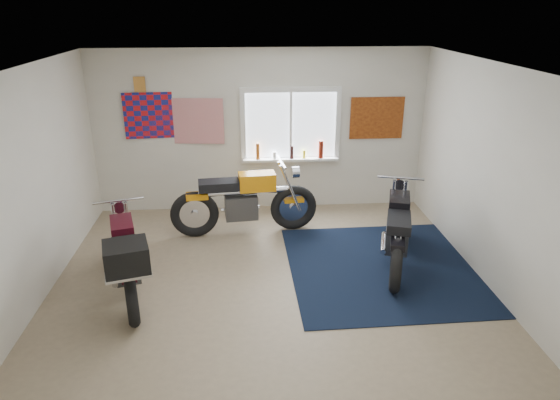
{
  "coord_description": "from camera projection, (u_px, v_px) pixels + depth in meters",
  "views": [
    {
      "loc": [
        -0.28,
        -5.64,
        3.35
      ],
      "look_at": [
        0.17,
        0.4,
        0.95
      ],
      "focal_mm": 32.0,
      "sensor_mm": 36.0,
      "label": 1
    }
  ],
  "objects": [
    {
      "name": "ground",
      "position": [
        269.0,
        279.0,
        6.48
      ],
      "size": [
        5.5,
        5.5,
        0.0
      ],
      "primitive_type": "plane",
      "color": "#9E896B",
      "rests_on": "ground"
    },
    {
      "name": "room_shell",
      "position": [
        268.0,
        158.0,
        5.88
      ],
      "size": [
        5.5,
        5.5,
        5.5
      ],
      "color": "white",
      "rests_on": "ground"
    },
    {
      "name": "navy_rug",
      "position": [
        382.0,
        267.0,
        6.76
      ],
      "size": [
        2.55,
        2.64,
        0.01
      ],
      "primitive_type": "cube",
      "rotation": [
        0.0,
        0.0,
        0.02
      ],
      "color": "black",
      "rests_on": "ground"
    },
    {
      "name": "window_assembly",
      "position": [
        291.0,
        130.0,
        8.3
      ],
      "size": [
        1.66,
        0.17,
        1.26
      ],
      "color": "white",
      "rests_on": "room_shell"
    },
    {
      "name": "oil_bottles",
      "position": [
        296.0,
        151.0,
        8.37
      ],
      "size": [
        1.14,
        0.09,
        0.3
      ],
      "color": "#984916",
      "rests_on": "window_assembly"
    },
    {
      "name": "flag_display",
      "position": [
        140.0,
        84.0,
        7.86
      ],
      "size": [
        1.6,
        0.1,
        1.17
      ],
      "color": "red",
      "rests_on": "room_shell"
    },
    {
      "name": "triumph_poster",
      "position": [
        377.0,
        118.0,
        8.35
      ],
      "size": [
        0.9,
        0.03,
        0.7
      ],
      "primitive_type": "cube",
      "color": "#A54C14",
      "rests_on": "room_shell"
    },
    {
      "name": "yellow_triumph",
      "position": [
        244.0,
        202.0,
        7.63
      ],
      "size": [
        2.27,
        0.68,
        1.14
      ],
      "rotation": [
        0.0,
        0.0,
        0.1
      ],
      "color": "black",
      "rests_on": "ground"
    },
    {
      "name": "black_chrome_bike",
      "position": [
        397.0,
        232.0,
        6.72
      ],
      "size": [
        0.84,
        2.05,
        1.08
      ],
      "rotation": [
        0.0,
        0.0,
        1.28
      ],
      "color": "black",
      "rests_on": "navy_rug"
    },
    {
      "name": "maroon_tourer",
      "position": [
        126.0,
        259.0,
        5.88
      ],
      "size": [
        0.93,
        2.04,
        1.04
      ],
      "rotation": [
        0.0,
        0.0,
        1.84
      ],
      "color": "black",
      "rests_on": "ground"
    }
  ]
}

